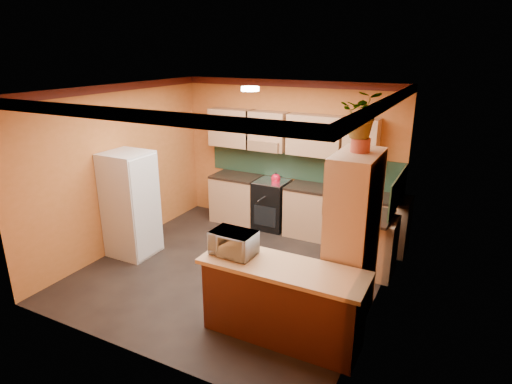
{
  "coord_description": "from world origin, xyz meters",
  "views": [
    {
      "loc": [
        2.96,
        -4.99,
        3.21
      ],
      "look_at": [
        0.17,
        0.45,
        1.16
      ],
      "focal_mm": 30.0,
      "sensor_mm": 36.0,
      "label": 1
    }
  ],
  "objects_px": {
    "fridge": "(131,204)",
    "microwave": "(233,243)",
    "pantry": "(352,238)",
    "breakfast_bar": "(282,304)",
    "base_cabinets_back": "(303,211)",
    "stove": "(272,204)"
  },
  "relations": [
    {
      "from": "microwave",
      "to": "fridge",
      "type": "bearing_deg",
      "value": 161.18
    },
    {
      "from": "fridge",
      "to": "breakfast_bar",
      "type": "xyz_separation_m",
      "value": [
        3.05,
        -0.89,
        -0.41
      ]
    },
    {
      "from": "fridge",
      "to": "pantry",
      "type": "relative_size",
      "value": 0.81
    },
    {
      "from": "stove",
      "to": "pantry",
      "type": "relative_size",
      "value": 0.43
    },
    {
      "from": "stove",
      "to": "pantry",
      "type": "xyz_separation_m",
      "value": [
        2.04,
        -2.09,
        0.59
      ]
    },
    {
      "from": "pantry",
      "to": "microwave",
      "type": "height_order",
      "value": "pantry"
    },
    {
      "from": "base_cabinets_back",
      "to": "fridge",
      "type": "bearing_deg",
      "value": -137.47
    },
    {
      "from": "breakfast_bar",
      "to": "microwave",
      "type": "bearing_deg",
      "value": 180.0
    },
    {
      "from": "breakfast_bar",
      "to": "fridge",
      "type": "bearing_deg",
      "value": 163.65
    },
    {
      "from": "breakfast_bar",
      "to": "base_cabinets_back",
      "type": "bearing_deg",
      "value": 106.66
    },
    {
      "from": "fridge",
      "to": "microwave",
      "type": "relative_size",
      "value": 3.32
    },
    {
      "from": "base_cabinets_back",
      "to": "stove",
      "type": "xyz_separation_m",
      "value": [
        -0.62,
        -0.0,
        0.02
      ]
    },
    {
      "from": "fridge",
      "to": "breakfast_bar",
      "type": "relative_size",
      "value": 0.94
    },
    {
      "from": "stove",
      "to": "fridge",
      "type": "height_order",
      "value": "fridge"
    },
    {
      "from": "fridge",
      "to": "microwave",
      "type": "bearing_deg",
      "value": -20.29
    },
    {
      "from": "breakfast_bar",
      "to": "microwave",
      "type": "distance_m",
      "value": 0.89
    },
    {
      "from": "stove",
      "to": "breakfast_bar",
      "type": "relative_size",
      "value": 0.51
    },
    {
      "from": "pantry",
      "to": "breakfast_bar",
      "type": "bearing_deg",
      "value": -124.39
    },
    {
      "from": "pantry",
      "to": "microwave",
      "type": "xyz_separation_m",
      "value": [
        -1.18,
        -0.8,
        0.02
      ]
    },
    {
      "from": "stove",
      "to": "fridge",
      "type": "xyz_separation_m",
      "value": [
        -1.56,
        -2.0,
        0.39
      ]
    },
    {
      "from": "stove",
      "to": "breakfast_bar",
      "type": "bearing_deg",
      "value": -62.75
    },
    {
      "from": "base_cabinets_back",
      "to": "breakfast_bar",
      "type": "xyz_separation_m",
      "value": [
        0.87,
        -2.9,
        0.0
      ]
    }
  ]
}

